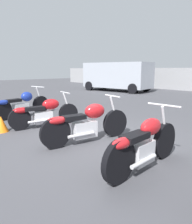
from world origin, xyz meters
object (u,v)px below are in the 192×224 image
Objects in this scene: motorcycle_slot_2 at (87,123)px; parked_van at (117,75)px; motorcycle_slot_3 at (144,144)px; traffic_cone_far at (1,124)px; motorcycle_slot_1 at (44,113)px; motorcycle_slot_0 at (22,105)px.

parked_van is at bearing 138.32° from motorcycle_slot_2.
traffic_cone_far is (-3.89, -1.04, -0.23)m from motorcycle_slot_3.
motorcycle_slot_2 is (1.89, 0.08, 0.04)m from motorcycle_slot_1.
traffic_cone_far is (5.68, -10.45, -0.97)m from parked_van.
traffic_cone_far is at bearing -169.12° from motorcycle_slot_3.
parked_van reaches higher than motorcycle_slot_3.
motorcycle_slot_2 is at bearing 30.52° from parked_van.
motorcycle_slot_1 is 1.89m from motorcycle_slot_2.
traffic_cone_far is at bearing -142.89° from motorcycle_slot_2.
motorcycle_slot_0 is at bearing -174.02° from motorcycle_slot_1.
motorcycle_slot_0 is 10.24m from parked_van.
parked_van reaches higher than traffic_cone_far.
motorcycle_slot_2 reaches higher than motorcycle_slot_0.
parked_van is (-5.96, 9.33, 0.77)m from motorcycle_slot_1.
motorcycle_slot_2 is 1.73m from motorcycle_slot_3.
motorcycle_slot_2 is 2.49m from traffic_cone_far.
parked_van reaches higher than motorcycle_slot_2.
parked_van reaches higher than motorcycle_slot_0.
motorcycle_slot_2 is 5.27× the size of traffic_cone_far.
traffic_cone_far is (-0.27, -1.13, -0.21)m from motorcycle_slot_1.
motorcycle_slot_3 is (5.32, -0.13, -0.00)m from motorcycle_slot_0.
traffic_cone_far is (1.43, -1.17, -0.23)m from motorcycle_slot_0.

